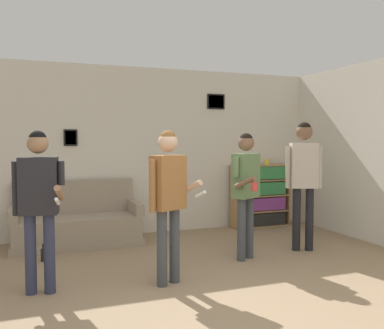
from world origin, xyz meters
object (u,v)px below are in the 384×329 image
(bottle_on_floor, at_px, (44,254))
(drinking_cup, at_px, (267,162))
(person_watcher_holding_cup, at_px, (246,183))
(person_player_foreground_left, at_px, (39,195))
(person_player_foreground_center, at_px, (168,191))
(couch, at_px, (77,224))
(person_spectator_near_bookshelf, at_px, (304,171))
(bookshelf, at_px, (260,196))

(bottle_on_floor, bearing_deg, drinking_cup, 14.05)
(bottle_on_floor, bearing_deg, person_watcher_holding_cup, -18.78)
(person_player_foreground_left, bearing_deg, person_player_foreground_center, -8.18)
(person_player_foreground_left, bearing_deg, bottle_on_floor, 87.00)
(couch, relative_size, person_player_foreground_left, 1.12)
(person_player_foreground_center, bearing_deg, person_spectator_near_bookshelf, 17.04)
(person_watcher_holding_cup, bearing_deg, bookshelf, 55.28)
(person_player_foreground_left, distance_m, person_spectator_near_bookshelf, 3.48)
(drinking_cup, bearing_deg, person_watcher_holding_cup, -127.35)
(person_player_foreground_center, bearing_deg, bottle_on_floor, 131.47)
(couch, xyz_separation_m, bottle_on_floor, (-0.49, -0.75, -0.21))
(bookshelf, bearing_deg, drinking_cup, -0.03)
(couch, distance_m, bookshelf, 3.19)
(drinking_cup, bearing_deg, bookshelf, 179.97)
(couch, height_order, person_watcher_holding_cup, person_watcher_holding_cup)
(bookshelf, xyz_separation_m, person_spectator_near_bookshelf, (-0.28, -1.66, 0.56))
(couch, xyz_separation_m, drinking_cup, (3.29, 0.19, 0.84))
(bookshelf, height_order, person_player_foreground_left, person_player_foreground_left)
(person_watcher_holding_cup, bearing_deg, drinking_cup, 52.65)
(person_watcher_holding_cup, relative_size, person_spectator_near_bookshelf, 0.91)
(person_spectator_near_bookshelf, height_order, bottle_on_floor, person_spectator_near_bookshelf)
(couch, distance_m, person_watcher_holding_cup, 2.60)
(bottle_on_floor, bearing_deg, couch, 57.09)
(person_watcher_holding_cup, bearing_deg, person_player_foreground_left, -171.62)
(person_watcher_holding_cup, relative_size, bottle_on_floor, 7.26)
(person_player_foreground_center, relative_size, person_watcher_holding_cup, 1.01)
(person_player_foreground_left, height_order, drinking_cup, person_player_foreground_left)
(couch, xyz_separation_m, person_player_foreground_left, (-0.55, -1.95, 0.69))
(bookshelf, xyz_separation_m, drinking_cup, (0.12, -0.00, 0.60))
(person_player_foreground_left, xyz_separation_m, person_watcher_holding_cup, (2.49, 0.37, -0.00))
(person_spectator_near_bookshelf, height_order, drinking_cup, person_spectator_near_bookshelf)
(person_watcher_holding_cup, relative_size, drinking_cup, 17.17)
(couch, xyz_separation_m, person_player_foreground_center, (0.73, -2.13, 0.70))
(person_spectator_near_bookshelf, xyz_separation_m, drinking_cup, (0.40, 1.66, 0.04))
(bookshelf, bearing_deg, person_watcher_holding_cup, -124.72)
(couch, height_order, drinking_cup, drinking_cup)
(bookshelf, xyz_separation_m, person_player_foreground_center, (-2.44, -2.32, 0.45))
(person_player_foreground_center, xyz_separation_m, drinking_cup, (2.56, 2.32, 0.14))
(couch, relative_size, person_watcher_holding_cup, 1.13)
(bottle_on_floor, bearing_deg, person_player_foreground_left, -93.00)
(couch, bearing_deg, bottle_on_floor, -122.91)
(person_watcher_holding_cup, xyz_separation_m, drinking_cup, (1.35, 1.77, 0.15))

